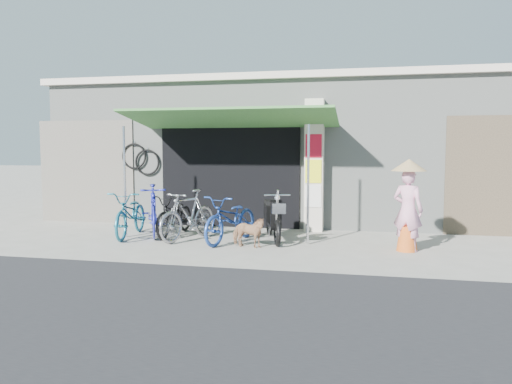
% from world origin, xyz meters
% --- Properties ---
extents(ground, '(80.00, 80.00, 0.00)m').
position_xyz_m(ground, '(0.00, 0.00, 0.00)').
color(ground, gray).
rests_on(ground, ground).
extents(road_strip, '(80.00, 6.00, 0.01)m').
position_xyz_m(road_strip, '(0.00, -4.50, 0.01)').
color(road_strip, '#2A2A2C').
rests_on(road_strip, ground).
extents(bicycle_shop, '(12.30, 5.30, 3.66)m').
position_xyz_m(bicycle_shop, '(-0.00, 5.09, 1.83)').
color(bicycle_shop, '#959A93').
rests_on(bicycle_shop, ground).
extents(shop_pillar, '(0.42, 0.44, 3.00)m').
position_xyz_m(shop_pillar, '(0.85, 2.45, 1.50)').
color(shop_pillar, beige).
rests_on(shop_pillar, ground).
extents(awning, '(4.60, 1.88, 2.72)m').
position_xyz_m(awning, '(-0.90, 1.63, 2.51)').
color(awning, '#366F32').
rests_on(awning, ground).
extents(neighbour_right, '(2.60, 0.06, 2.60)m').
position_xyz_m(neighbour_right, '(5.00, 2.59, 1.30)').
color(neighbour_right, brown).
rests_on(neighbour_right, ground).
extents(neighbour_left, '(2.60, 0.06, 2.60)m').
position_xyz_m(neighbour_left, '(-5.00, 2.59, 1.30)').
color(neighbour_left, '#6B665B').
rests_on(neighbour_left, ground).
extents(bike_teal, '(0.93, 1.95, 0.99)m').
position_xyz_m(bike_teal, '(-2.91, 0.83, 0.49)').
color(bike_teal, '#1A6276').
rests_on(bike_teal, ground).
extents(bike_blue, '(1.24, 1.89, 1.11)m').
position_xyz_m(bike_blue, '(-2.51, 1.08, 0.55)').
color(bike_blue, '#2328A1').
rests_on(bike_blue, ground).
extents(bike_black, '(0.69, 1.75, 0.91)m').
position_xyz_m(bike_black, '(-2.04, 1.17, 0.45)').
color(bike_black, black).
rests_on(bike_black, ground).
extents(bike_silver, '(1.05, 1.80, 1.04)m').
position_xyz_m(bike_silver, '(-1.57, 0.71, 0.52)').
color(bike_silver, '#AAAAAF').
rests_on(bike_silver, ground).
extents(bike_navy, '(1.14, 1.94, 0.96)m').
position_xyz_m(bike_navy, '(-0.63, 0.65, 0.48)').
color(bike_navy, '#1F4192').
rests_on(bike_navy, ground).
extents(street_dog, '(0.75, 0.44, 0.59)m').
position_xyz_m(street_dog, '(-0.18, 0.20, 0.30)').
color(street_dog, '#A87659').
rests_on(street_dog, ground).
extents(moped, '(0.75, 1.75, 1.02)m').
position_xyz_m(moped, '(0.14, 1.06, 0.46)').
color(moped, black).
rests_on(moped, ground).
extents(nun, '(0.66, 0.64, 1.70)m').
position_xyz_m(nun, '(2.77, 0.52, 0.85)').
color(nun, pink).
rests_on(nun, ground).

